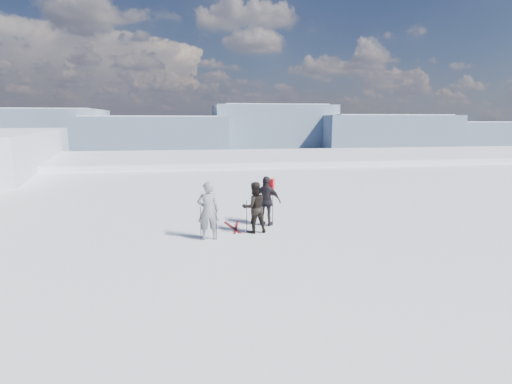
# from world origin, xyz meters

# --- Properties ---
(lake_basin) EXTENTS (820.00, 820.00, 71.62)m
(lake_basin) POSITION_xyz_m (0.00, 30.00, -6.50)
(lake_basin) COLOR white
(lake_basin) RESTS_ON ground
(far_mountain_range) EXTENTS (770.00, 110.00, 53.00)m
(far_mountain_range) POSITION_xyz_m (29.60, 454.78, -7.19)
(far_mountain_range) COLOR slate
(far_mountain_range) RESTS_ON ground
(skier_grey) EXTENTS (0.73, 0.50, 1.95)m
(skier_grey) POSITION_xyz_m (-3.09, 2.84, 0.97)
(skier_grey) COLOR gray
(skier_grey) RESTS_ON ground
(skier_dark) EXTENTS (0.98, 0.82, 1.81)m
(skier_dark) POSITION_xyz_m (-1.45, 3.40, 0.90)
(skier_dark) COLOR black
(skier_dark) RESTS_ON ground
(skier_pack) EXTENTS (1.18, 0.93, 1.88)m
(skier_pack) POSITION_xyz_m (-0.83, 4.26, 0.94)
(skier_pack) COLOR black
(skier_pack) RESTS_ON ground
(backpack) EXTENTS (0.46, 0.39, 0.62)m
(backpack) POSITION_xyz_m (-0.71, 4.48, 2.18)
(backpack) COLOR red
(backpack) RESTS_ON skier_pack
(ski_poles) EXTENTS (2.75, 1.50, 1.29)m
(ski_poles) POSITION_xyz_m (-1.76, 3.48, 0.60)
(ski_poles) COLOR black
(ski_poles) RESTS_ON ground
(skis_loose) EXTENTS (0.58, 1.69, 0.03)m
(skis_loose) POSITION_xyz_m (-2.07, 4.14, 0.01)
(skis_loose) COLOR black
(skis_loose) RESTS_ON ground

